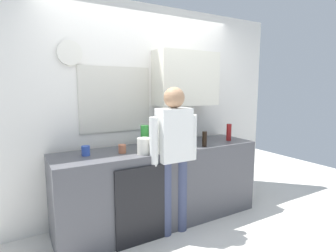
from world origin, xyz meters
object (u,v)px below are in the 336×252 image
Objects in this scene: bottle_red_vinegar at (229,132)px; cup_blue_mug at (86,151)px; bottle_clear_soda at (145,138)px; person_at_sink at (174,149)px; coffee_maker at (181,132)px; bottle_green_wine at (191,130)px; bottle_dark_sauce at (205,139)px; mixing_bowl at (151,141)px; cup_terracotta_mug at (122,149)px; cup_white_mug at (147,144)px; storage_canister at (144,146)px.

bottle_red_vinegar is 1.81m from cup_blue_mug.
bottle_clear_soda is 0.17× the size of person_at_sink.
cup_blue_mug is (-1.15, 0.01, -0.10)m from coffee_maker.
bottle_dark_sauce is at bearing -94.33° from bottle_green_wine.
bottle_green_wine is at bearing 33.92° from person_at_sink.
cup_terracotta_mug is at bearing -151.64° from mixing_bowl.
mixing_bowl is (0.45, 0.25, -0.01)m from cup_terracotta_mug.
bottle_dark_sauce is 0.82× the size of mixing_bowl.
coffee_maker is 1.10× the size of bottle_green_wine.
cup_blue_mug is 0.45× the size of mixing_bowl.
bottle_dark_sauce reaches higher than cup_white_mug.
coffee_maker is 0.31m from bottle_dark_sauce.
mixing_bowl is at bearing 139.44° from bottle_dark_sauce.
person_at_sink is (0.03, -0.50, 0.00)m from mixing_bowl.
cup_blue_mug is at bearing -168.89° from mixing_bowl.
coffee_maker reaches higher than cup_blue_mug.
storage_canister is at bearing -159.17° from coffee_maker.
bottle_green_wine reaches higher than cup_terracotta_mug.
mixing_bowl is at bearing 154.09° from coffee_maker.
cup_blue_mug is 0.59m from storage_canister.
bottle_red_vinegar is at bearing -4.37° from cup_blue_mug.
bottle_dark_sauce is 0.51m from bottle_red_vinegar.
coffee_maker is 0.67m from bottle_red_vinegar.
cup_terracotta_mug is at bearing -13.46° from cup_blue_mug.
bottle_clear_soda is 0.93× the size of bottle_green_wine.
cup_blue_mug is at bearing 152.68° from person_at_sink.
cup_terracotta_mug is at bearing 139.66° from storage_canister.
cup_white_mug is at bearing -175.19° from bottle_green_wine.
bottle_dark_sauce reaches higher than storage_canister.
bottle_clear_soda is 0.35m from person_at_sink.
mixing_bowl is (0.19, 0.25, -0.10)m from bottle_clear_soda.
bottle_dark_sauce is 0.97m from cup_terracotta_mug.
bottle_dark_sauce is at bearing -11.44° from cup_blue_mug.
cup_blue_mug is at bearing 156.06° from storage_canister.
cup_terracotta_mug is (-0.26, 0.01, -0.09)m from bottle_clear_soda.
bottle_red_vinegar reaches higher than mixing_bowl.
cup_white_mug is at bearing 58.72° from storage_canister.
bottle_dark_sauce reaches higher than cup_terracotta_mug.
bottle_red_vinegar reaches higher than cup_white_mug.
cup_white_mug is 0.56× the size of storage_canister.
bottle_green_wine is 1.36× the size of bottle_red_vinegar.
storage_canister is (-0.27, -0.40, 0.05)m from mixing_bowl.
cup_blue_mug is (-1.81, 0.14, -0.06)m from bottle_red_vinegar.
coffee_maker is at bearing 20.83° from storage_canister.
cup_blue_mug reaches higher than cup_terracotta_mug.
coffee_maker is 1.83× the size of bottle_dark_sauce.
coffee_maker is at bearing 41.98° from person_at_sink.
coffee_maker is at bearing -0.29° from cup_blue_mug.
cup_white_mug reaches higher than cup_terracotta_mug.
cup_blue_mug is at bearing -179.74° from cup_white_mug.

